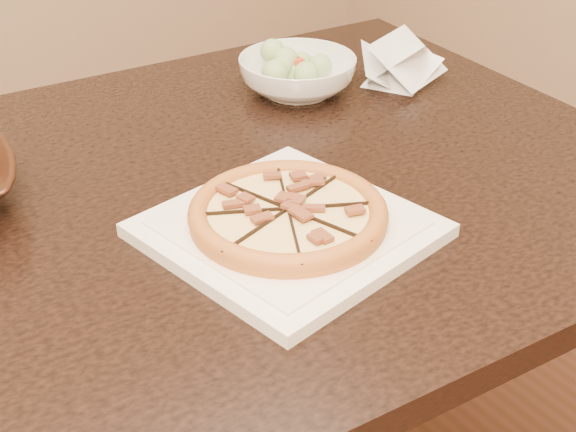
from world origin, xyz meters
name	(u,v)px	position (x,y,z in m)	size (l,w,h in m)	color
dining_table	(154,261)	(0.04, 0.00, 0.66)	(1.53, 1.04, 0.75)	black
plate	(288,229)	(0.15, -0.17, 0.76)	(0.35, 0.35, 0.02)	white
pizza	(288,213)	(0.15, -0.17, 0.78)	(0.25, 0.25, 0.03)	#C86726
salad_bowl	(297,75)	(0.42, 0.20, 0.78)	(0.20, 0.20, 0.06)	white
salad	(298,48)	(0.42, 0.20, 0.83)	(0.09, 0.11, 0.04)	#9CC077
cling_film	(401,70)	(0.60, 0.13, 0.78)	(0.17, 0.14, 0.05)	white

